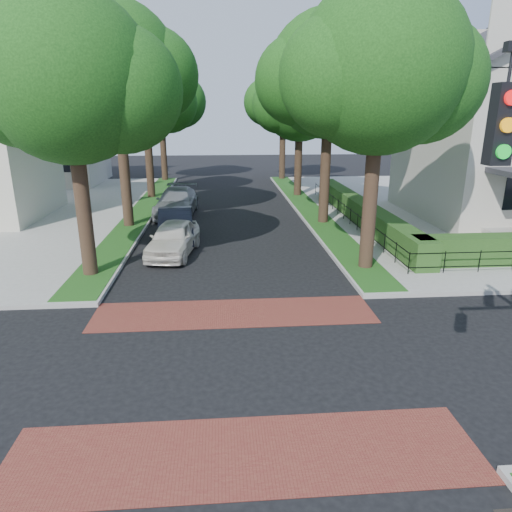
# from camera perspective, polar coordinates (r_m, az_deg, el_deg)

# --- Properties ---
(ground) EXTENTS (120.00, 120.00, 0.00)m
(ground) POSITION_cam_1_polar(r_m,az_deg,el_deg) (12.03, -2.26, -13.51)
(ground) COLOR black
(ground) RESTS_ON ground
(sidewalk_ne) EXTENTS (30.00, 30.00, 0.15)m
(sidewalk_ne) POSITION_cam_1_polar(r_m,az_deg,el_deg) (35.91, 29.33, 5.49)
(sidewalk_ne) COLOR gray
(sidewalk_ne) RESTS_ON ground
(crosswalk_far) EXTENTS (9.00, 2.20, 0.01)m
(crosswalk_far) POSITION_cam_1_polar(r_m,az_deg,el_deg) (14.86, -2.75, -7.12)
(crosswalk_far) COLOR maroon
(crosswalk_far) RESTS_ON ground
(crosswalk_near) EXTENTS (9.00, 2.20, 0.01)m
(crosswalk_near) POSITION_cam_1_polar(r_m,az_deg,el_deg) (9.43, -1.41, -23.55)
(crosswalk_near) COLOR maroon
(crosswalk_near) RESTS_ON ground
(grass_strip_ne) EXTENTS (1.60, 29.80, 0.02)m
(grass_strip_ne) POSITION_cam_1_polar(r_m,az_deg,el_deg) (30.56, 6.51, 6.04)
(grass_strip_ne) COLOR #164012
(grass_strip_ne) RESTS_ON sidewalk_ne
(grass_strip_nw) EXTENTS (1.60, 29.80, 0.02)m
(grass_strip_nw) POSITION_cam_1_polar(r_m,az_deg,el_deg) (30.44, -13.99, 5.59)
(grass_strip_nw) COLOR #164012
(grass_strip_nw) RESTS_ON sidewalk_nw
(tree_right_near) EXTENTS (7.75, 6.67, 10.66)m
(tree_right_near) POSITION_cam_1_polar(r_m,az_deg,el_deg) (18.57, 15.32, 21.38)
(tree_right_near) COLOR black
(tree_right_near) RESTS_ON sidewalk_ne
(tree_right_mid) EXTENTS (8.25, 7.09, 11.22)m
(tree_right_mid) POSITION_cam_1_polar(r_m,az_deg,el_deg) (26.29, 9.29, 21.24)
(tree_right_mid) COLOR black
(tree_right_mid) RESTS_ON sidewalk_ne
(tree_right_far) EXTENTS (7.25, 6.23, 9.74)m
(tree_right_far) POSITION_cam_1_polar(r_m,az_deg,el_deg) (35.03, 5.61, 18.64)
(tree_right_far) COLOR black
(tree_right_far) RESTS_ON sidewalk_ne
(tree_right_back) EXTENTS (7.50, 6.45, 10.20)m
(tree_right_back) POSITION_cam_1_polar(r_m,az_deg,el_deg) (43.94, 3.52, 18.92)
(tree_right_back) COLOR black
(tree_right_back) RESTS_ON sidewalk_ne
(tree_left_near) EXTENTS (7.50, 6.45, 10.20)m
(tree_left_near) POSITION_cam_1_polar(r_m,az_deg,el_deg) (18.27, -21.85, 19.73)
(tree_left_near) COLOR black
(tree_left_near) RESTS_ON sidewalk_nw
(tree_left_mid) EXTENTS (8.00, 6.88, 11.48)m
(tree_left_mid) POSITION_cam_1_polar(r_m,az_deg,el_deg) (26.12, -16.79, 21.58)
(tree_left_mid) COLOR black
(tree_left_mid) RESTS_ON sidewalk_nw
(tree_left_far) EXTENTS (7.00, 6.02, 9.86)m
(tree_left_far) POSITION_cam_1_polar(r_m,az_deg,el_deg) (34.89, -13.50, 18.62)
(tree_left_far) COLOR black
(tree_left_far) RESTS_ON sidewalk_nw
(tree_left_back) EXTENTS (7.75, 6.66, 10.44)m
(tree_left_back) POSITION_cam_1_polar(r_m,az_deg,el_deg) (43.84, -11.69, 18.80)
(tree_left_back) COLOR black
(tree_left_back) RESTS_ON sidewalk_nw
(hedge_main_road) EXTENTS (1.00, 18.00, 1.20)m
(hedge_main_road) POSITION_cam_1_polar(r_m,az_deg,el_deg) (27.10, 12.97, 5.51)
(hedge_main_road) COLOR #204517
(hedge_main_road) RESTS_ON sidewalk_ne
(fence_main_road) EXTENTS (0.06, 18.00, 0.90)m
(fence_main_road) POSITION_cam_1_polar(r_m,az_deg,el_deg) (26.90, 11.32, 5.20)
(fence_main_road) COLOR black
(fence_main_road) RESTS_ON sidewalk_ne
(house_left_far) EXTENTS (10.00, 9.00, 10.14)m
(house_left_far) POSITION_cam_1_polar(r_m,az_deg,el_deg) (44.94, -24.99, 14.51)
(house_left_far) COLOR beige
(house_left_far) RESTS_ON sidewalk_nw
(parked_car_front) EXTENTS (2.48, 4.72, 1.53)m
(parked_car_front) POSITION_cam_1_polar(r_m,az_deg,el_deg) (20.91, -10.29, 2.21)
(parked_car_front) COLOR silver
(parked_car_front) RESTS_ON ground
(parked_car_middle) EXTENTS (2.11, 4.89, 1.57)m
(parked_car_middle) POSITION_cam_1_polar(r_m,az_deg,el_deg) (23.37, -10.03, 3.88)
(parked_car_middle) COLOR black
(parked_car_middle) RESTS_ON ground
(parked_car_rear) EXTENTS (2.64, 5.84, 1.66)m
(parked_car_rear) POSITION_cam_1_polar(r_m,az_deg,el_deg) (29.18, -9.88, 6.69)
(parked_car_rear) COLOR gray
(parked_car_rear) RESTS_ON ground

